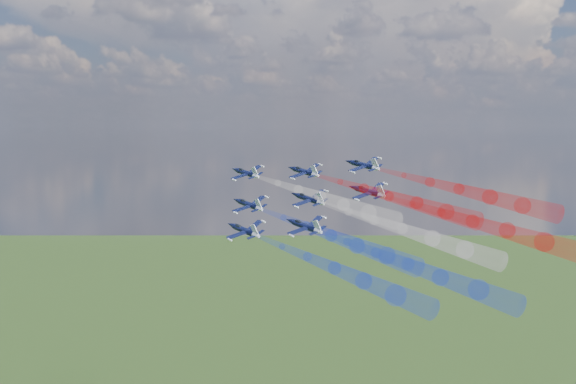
% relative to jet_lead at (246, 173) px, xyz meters
% --- Properties ---
extents(jet_lead, '(15.15, 14.56, 7.72)m').
position_rel_jet_lead_xyz_m(jet_lead, '(0.00, 0.00, 0.00)').
color(jet_lead, black).
extents(trail_lead, '(40.53, 28.72, 11.15)m').
position_rel_jet_lead_xyz_m(trail_lead, '(23.37, -14.92, -3.79)').
color(trail_lead, white).
extents(jet_inner_left, '(15.15, 14.56, 7.72)m').
position_rel_jet_lead_xyz_m(jet_inner_left, '(6.24, -14.34, -6.25)').
color(jet_inner_left, black).
extents(trail_inner_left, '(40.53, 28.72, 11.15)m').
position_rel_jet_lead_xyz_m(trail_inner_left, '(29.61, -29.26, -10.04)').
color(trail_inner_left, blue).
extents(jet_inner_right, '(15.15, 14.56, 7.72)m').
position_rel_jet_lead_xyz_m(jet_inner_right, '(15.59, -1.45, 0.75)').
color(jet_inner_right, black).
extents(trail_inner_right, '(40.53, 28.72, 11.15)m').
position_rel_jet_lead_xyz_m(trail_inner_right, '(38.96, -16.36, -3.04)').
color(trail_inner_right, red).
extents(jet_outer_left, '(15.15, 14.56, 7.72)m').
position_rel_jet_lead_xyz_m(jet_outer_left, '(10.40, -27.72, -10.14)').
color(jet_outer_left, black).
extents(trail_outer_left, '(40.53, 28.72, 11.15)m').
position_rel_jet_lead_xyz_m(trail_outer_left, '(33.77, -42.64, -13.93)').
color(trail_outer_left, blue).
extents(jet_center_third, '(15.15, 14.56, 7.72)m').
position_rel_jet_lead_xyz_m(jet_center_third, '(20.36, -13.67, -4.50)').
color(jet_center_third, black).
extents(trail_center_third, '(40.53, 28.72, 11.15)m').
position_rel_jet_lead_xyz_m(trail_center_third, '(43.73, -28.58, -8.29)').
color(trail_center_third, white).
extents(jet_outer_right, '(15.15, 14.56, 7.72)m').
position_rel_jet_lead_xyz_m(jet_outer_right, '(29.89, -0.41, 2.51)').
color(jet_outer_right, black).
extents(trail_outer_right, '(40.53, 28.72, 11.15)m').
position_rel_jet_lead_xyz_m(trail_outer_right, '(53.26, -15.33, -1.28)').
color(trail_outer_right, red).
extents(jet_rear_left, '(15.15, 14.56, 7.72)m').
position_rel_jet_lead_xyz_m(jet_rear_left, '(23.45, -26.80, -8.79)').
color(jet_rear_left, black).
extents(trail_rear_left, '(40.53, 28.72, 11.15)m').
position_rel_jet_lead_xyz_m(trail_rear_left, '(46.82, -41.72, -12.59)').
color(trail_rear_left, blue).
extents(jet_rear_right, '(15.15, 14.56, 7.72)m').
position_rel_jet_lead_xyz_m(jet_rear_right, '(33.52, -11.97, -2.67)').
color(jet_rear_right, black).
extents(trail_rear_right, '(40.53, 28.72, 11.15)m').
position_rel_jet_lead_xyz_m(trail_rear_right, '(56.89, -26.89, -6.46)').
color(trail_rear_right, red).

